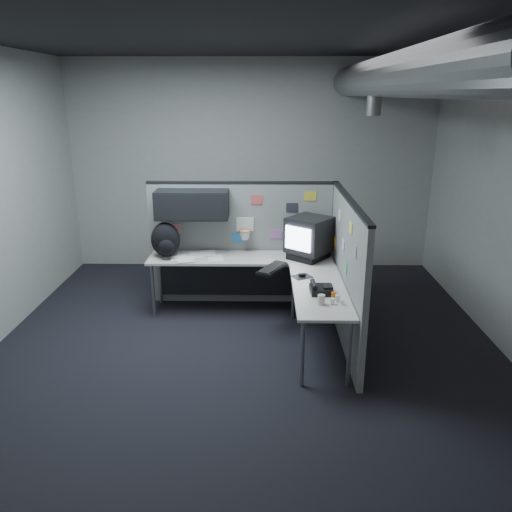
{
  "coord_description": "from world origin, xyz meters",
  "views": [
    {
      "loc": [
        0.18,
        -4.97,
        2.69
      ],
      "look_at": [
        0.1,
        0.35,
        0.95
      ],
      "focal_mm": 35.0,
      "sensor_mm": 36.0,
      "label": 1
    }
  ],
  "objects_px": {
    "desk": "(260,273)",
    "monitor": "(309,237)",
    "phone": "(321,289)",
    "backpack": "(166,240)",
    "keyboard": "(272,268)"
  },
  "relations": [
    {
      "from": "desk",
      "to": "monitor",
      "type": "relative_size",
      "value": 3.61
    },
    {
      "from": "phone",
      "to": "backpack",
      "type": "distance_m",
      "value": 2.15
    },
    {
      "from": "backpack",
      "to": "phone",
      "type": "bearing_deg",
      "value": -27.31
    },
    {
      "from": "desk",
      "to": "phone",
      "type": "xyz_separation_m",
      "value": [
        0.63,
        -0.89,
        0.16
      ]
    },
    {
      "from": "desk",
      "to": "monitor",
      "type": "xyz_separation_m",
      "value": [
        0.6,
        0.24,
        0.39
      ]
    },
    {
      "from": "monitor",
      "to": "keyboard",
      "type": "relative_size",
      "value": 1.24
    },
    {
      "from": "desk",
      "to": "monitor",
      "type": "bearing_deg",
      "value": 22.1
    },
    {
      "from": "desk",
      "to": "keyboard",
      "type": "distance_m",
      "value": 0.29
    },
    {
      "from": "phone",
      "to": "backpack",
      "type": "height_order",
      "value": "backpack"
    },
    {
      "from": "phone",
      "to": "monitor",
      "type": "bearing_deg",
      "value": 99.32
    },
    {
      "from": "desk",
      "to": "monitor",
      "type": "distance_m",
      "value": 0.76
    },
    {
      "from": "desk",
      "to": "keyboard",
      "type": "bearing_deg",
      "value": -54.87
    },
    {
      "from": "keyboard",
      "to": "desk",
      "type": "bearing_deg",
      "value": 108.36
    },
    {
      "from": "backpack",
      "to": "desk",
      "type": "bearing_deg",
      "value": -7.47
    },
    {
      "from": "monitor",
      "to": "backpack",
      "type": "relative_size",
      "value": 1.45
    }
  ]
}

